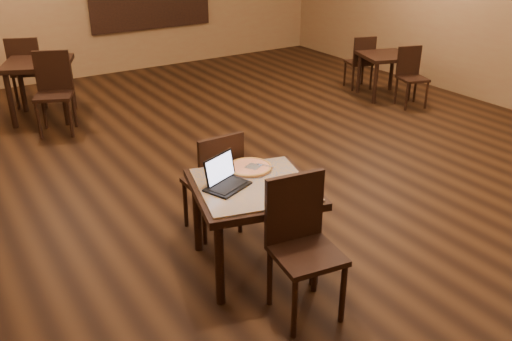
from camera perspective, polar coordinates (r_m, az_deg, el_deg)
ground at (r=6.47m, az=2.86°, el=1.03°), size 10.00×10.00×0.00m
wall_right at (r=8.93m, az=25.38°, el=15.54°), size 0.02×10.00×3.00m
tiled_table at (r=4.25m, az=-0.30°, el=-2.65°), size 1.12×1.12×0.76m
chair_main_near at (r=3.86m, az=4.76°, el=-7.12°), size 0.51×0.51×1.04m
chair_main_far at (r=4.77m, az=-4.24°, el=-0.84°), size 0.43×0.43×0.99m
laptop at (r=4.17m, az=-3.39°, el=-0.81°), size 0.39×0.37×0.23m
plate at (r=4.18m, az=3.57°, el=-1.52°), size 0.24×0.24×0.01m
pizza_slice at (r=4.17m, az=3.58°, el=-1.32°), size 0.25×0.25×0.02m
pizza_pan at (r=4.44m, az=-0.65°, el=0.18°), size 0.38×0.38×0.01m
pizza_whole at (r=4.44m, az=-0.65°, el=0.35°), size 0.37×0.37×0.03m
spatula at (r=4.43m, az=-0.30°, el=0.41°), size 0.22×0.28×0.01m
napkin_roll at (r=4.30m, az=5.20°, el=-0.61°), size 0.09×0.16×0.04m
other_table_a at (r=8.94m, az=13.45°, el=11.09°), size 0.92×0.92×0.68m
other_table_a_chair_near at (r=8.64m, az=15.97°, el=9.85°), size 0.48×0.48×0.89m
other_table_a_chair_far at (r=9.30m, az=11.01°, el=11.41°), size 0.48×0.48×0.89m
other_table_b at (r=8.26m, az=-21.90°, el=9.66°), size 1.15×1.15×0.82m
other_table_b_chair_near at (r=7.69m, az=-20.51°, el=8.18°), size 0.60×0.60×1.06m
other_table_b_chair_far at (r=8.87m, az=-22.93°, el=9.91°), size 0.60×0.60×1.06m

